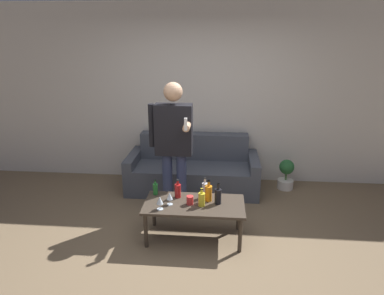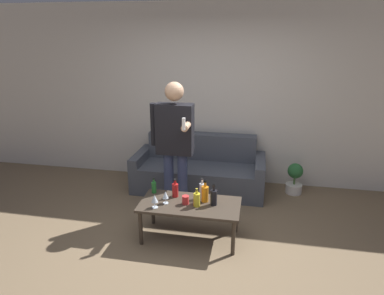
% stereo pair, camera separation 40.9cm
% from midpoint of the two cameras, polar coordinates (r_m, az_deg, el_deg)
% --- Properties ---
extents(ground_plane, '(16.00, 16.00, 0.00)m').
position_cam_midpoint_polar(ground_plane, '(3.77, -3.62, -18.18)').
color(ground_plane, '#756047').
extents(wall_back, '(8.00, 0.06, 2.70)m').
position_cam_midpoint_polar(wall_back, '(5.27, -0.39, 8.65)').
color(wall_back, silver).
rests_on(wall_back, ground_plane).
extents(couch, '(1.93, 0.80, 0.80)m').
position_cam_midpoint_polar(couch, '(5.17, -2.10, -3.86)').
color(couch, '#474C56').
rests_on(couch, ground_plane).
extents(coffee_table, '(1.12, 0.56, 0.44)m').
position_cam_midpoint_polar(coffee_table, '(3.90, -2.69, -9.97)').
color(coffee_table, '#3D3328').
rests_on(coffee_table, ground_plane).
extents(bottle_orange, '(0.07, 0.07, 0.21)m').
position_cam_midpoint_polar(bottle_orange, '(3.78, -1.51, -8.64)').
color(bottle_orange, yellow).
rests_on(bottle_orange, coffee_table).
extents(bottle_green, '(0.08, 0.08, 0.25)m').
position_cam_midpoint_polar(bottle_green, '(3.89, -0.25, -7.62)').
color(bottle_green, orange).
rests_on(bottle_green, coffee_table).
extents(bottle_dark, '(0.08, 0.08, 0.24)m').
position_cam_midpoint_polar(bottle_dark, '(3.83, 1.29, -8.13)').
color(bottle_dark, black).
rests_on(bottle_dark, coffee_table).
extents(bottle_yellow, '(0.07, 0.07, 0.22)m').
position_cam_midpoint_polar(bottle_yellow, '(3.99, -5.35, -7.19)').
color(bottle_yellow, '#B21E1E').
rests_on(bottle_yellow, coffee_table).
extents(bottle_red, '(0.06, 0.06, 0.25)m').
position_cam_midpoint_polar(bottle_red, '(3.96, -0.82, -7.12)').
color(bottle_red, silver).
rests_on(bottle_red, coffee_table).
extents(bottle_clear, '(0.06, 0.06, 0.19)m').
position_cam_midpoint_polar(bottle_clear, '(4.09, -9.01, -6.86)').
color(bottle_clear, '#23752D').
rests_on(bottle_clear, coffee_table).
extents(wine_glass_near, '(0.07, 0.07, 0.15)m').
position_cam_midpoint_polar(wine_glass_near, '(3.83, -6.83, -8.18)').
color(wine_glass_near, silver).
rests_on(wine_glass_near, coffee_table).
extents(wine_glass_far, '(0.07, 0.07, 0.15)m').
position_cam_midpoint_polar(wine_glass_far, '(3.74, -8.56, -8.83)').
color(wine_glass_far, silver).
rests_on(wine_glass_far, coffee_table).
extents(cup_on_table, '(0.08, 0.08, 0.10)m').
position_cam_midpoint_polar(cup_on_table, '(3.84, -3.44, -8.83)').
color(cup_on_table, red).
rests_on(cup_on_table, coffee_table).
extents(person_standing_front, '(0.53, 0.44, 1.71)m').
position_cam_midpoint_polar(person_standing_front, '(4.20, -5.92, 1.16)').
color(person_standing_front, navy).
rests_on(person_standing_front, ground_plane).
extents(potted_plant, '(0.24, 0.24, 0.46)m').
position_cam_midpoint_polar(potted_plant, '(5.30, 13.31, -4.39)').
color(potted_plant, silver).
rests_on(potted_plant, ground_plane).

